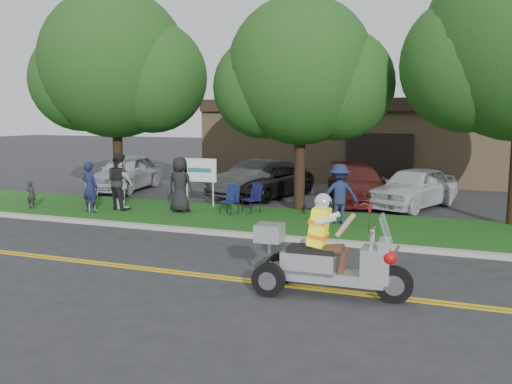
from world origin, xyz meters
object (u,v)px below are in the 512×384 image
(spectator_adult_mid, at_px, (119,181))
(parked_car_mid, at_px, (266,182))
(lawn_chair_b, at_px, (231,197))
(parked_car_left, at_px, (258,179))
(lawn_chair_a, at_px, (254,196))
(spectator_adult_left, at_px, (90,187))
(spectator_adult_right, at_px, (122,184))
(parked_car_far_left, at_px, (126,172))
(trike_scooter, at_px, (324,260))
(parked_car_right, at_px, (357,184))
(parked_car_far_right, at_px, (414,187))

(spectator_adult_mid, bearing_deg, parked_car_mid, -107.75)
(lawn_chair_b, height_order, parked_car_left, parked_car_left)
(lawn_chair_a, bearing_deg, parked_car_left, 140.76)
(lawn_chair_b, distance_m, spectator_adult_left, 4.59)
(spectator_adult_right, xyz_separation_m, parked_car_mid, (3.33, 4.89, -0.32))
(lawn_chair_a, distance_m, parked_car_left, 3.95)
(lawn_chair_a, xyz_separation_m, spectator_adult_mid, (-4.35, -1.16, 0.41))
(parked_car_mid, bearing_deg, spectator_adult_left, -109.49)
(lawn_chair_a, xyz_separation_m, parked_car_far_left, (-7.27, 3.52, 0.13))
(trike_scooter, relative_size, spectator_adult_right, 1.69)
(parked_car_mid, distance_m, parked_car_right, 3.58)
(lawn_chair_b, xyz_separation_m, parked_car_far_right, (5.28, 3.89, 0.09))
(parked_car_left, xyz_separation_m, parked_car_right, (3.92, 0.05, -0.04))
(trike_scooter, relative_size, lawn_chair_a, 3.03)
(parked_car_mid, bearing_deg, spectator_adult_mid, -109.47)
(spectator_adult_right, xyz_separation_m, parked_car_right, (6.91, 4.97, -0.26))
(lawn_chair_b, relative_size, parked_car_far_left, 0.21)
(spectator_adult_mid, distance_m, parked_car_mid, 5.97)
(spectator_adult_left, bearing_deg, parked_car_mid, -118.92)
(trike_scooter, bearing_deg, spectator_adult_right, 143.09)
(spectator_adult_left, bearing_deg, parked_car_left, -116.41)
(spectator_adult_left, xyz_separation_m, parked_car_mid, (3.99, 5.68, -0.30))
(spectator_adult_mid, relative_size, parked_car_far_right, 0.45)
(spectator_adult_mid, xyz_separation_m, parked_car_left, (3.08, 4.90, -0.32))
(trike_scooter, bearing_deg, lawn_chair_b, 123.75)
(parked_car_left, bearing_deg, parked_car_right, 22.24)
(lawn_chair_b, xyz_separation_m, parked_car_mid, (-0.38, 4.31, -0.00))
(parked_car_right, bearing_deg, trike_scooter, -99.76)
(lawn_chair_b, height_order, parked_car_right, parked_car_right)
(lawn_chair_b, distance_m, spectator_adult_mid, 3.87)
(spectator_adult_mid, relative_size, parked_car_far_left, 0.42)
(parked_car_left, height_order, parked_car_far_right, parked_car_left)
(spectator_adult_left, height_order, spectator_adult_mid, spectator_adult_mid)
(spectator_adult_left, xyz_separation_m, parked_car_far_right, (9.65, 5.25, -0.21))
(spectator_adult_left, distance_m, spectator_adult_mid, 0.99)
(spectator_adult_mid, bearing_deg, trike_scooter, 162.66)
(parked_car_left, bearing_deg, parked_car_far_left, -156.43)
(lawn_chair_b, distance_m, parked_car_far_right, 6.55)
(parked_car_right, bearing_deg, parked_car_far_left, 164.48)
(parked_car_right, bearing_deg, lawn_chair_a, -142.06)
(lawn_chair_b, distance_m, spectator_adult_right, 3.77)
(parked_car_far_right, bearing_deg, spectator_adult_left, -128.52)
(lawn_chair_a, height_order, parked_car_right, parked_car_right)
(parked_car_mid, height_order, parked_car_far_right, parked_car_far_right)
(spectator_adult_mid, distance_m, parked_car_left, 5.80)
(trike_scooter, height_order, spectator_adult_right, trike_scooter)
(parked_car_far_left, relative_size, parked_car_left, 1.02)
(parked_car_mid, distance_m, parked_car_far_right, 5.68)
(spectator_adult_left, height_order, spectator_adult_right, spectator_adult_right)
(spectator_adult_right, xyz_separation_m, parked_car_far_left, (-3.01, 4.70, -0.18))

